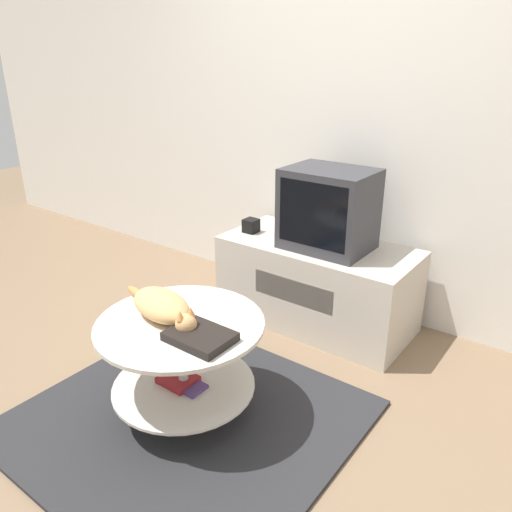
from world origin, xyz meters
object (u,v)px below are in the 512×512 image
object	(u,v)px
speaker	(251,226)
dvd_box	(200,337)
tv	(328,209)
cat	(163,306)

from	to	relation	value
speaker	dvd_box	distance (m)	1.29
tv	dvd_box	xyz separation A→B (m)	(0.08, -1.19, -0.24)
tv	cat	world-z (taller)	tv
tv	speaker	xyz separation A→B (m)	(-0.52, -0.05, -0.19)
dvd_box	cat	size ratio (longest dim) A/B	0.47
tv	dvd_box	distance (m)	1.22
tv	cat	size ratio (longest dim) A/B	0.89
tv	cat	bearing A→B (deg)	-98.96
tv	dvd_box	world-z (taller)	tv
dvd_box	tv	bearing A→B (deg)	93.96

